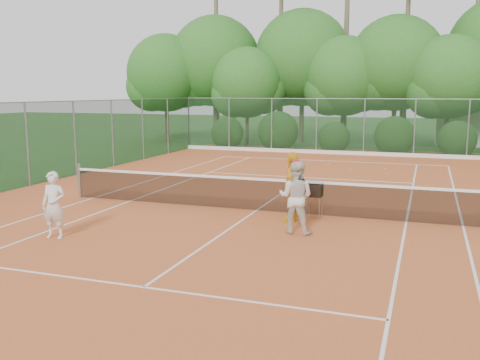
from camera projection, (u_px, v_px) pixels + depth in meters
name	position (u px, v px, depth m)	size (l,w,h in m)	color
ground	(256.00, 212.00, 15.24)	(120.00, 120.00, 0.00)	#224D1B
clay_court	(256.00, 211.00, 15.24)	(18.00, 36.00, 0.02)	#BF5C2C
tennis_net	(256.00, 193.00, 15.15)	(11.97, 0.10, 1.10)	gray
player_white	(54.00, 205.00, 12.32)	(0.57, 0.37, 1.56)	silver
player_center_grp	(296.00, 197.00, 12.73)	(0.89, 0.71, 1.79)	silver
player_yellow	(293.00, 187.00, 13.84)	(1.08, 0.45, 1.84)	yellow
ball_hopper	(314.00, 191.00, 14.36)	(0.40, 0.40, 0.92)	gray
stray_ball_a	(328.00, 165.00, 24.76)	(0.07, 0.07, 0.07)	#C0E234
stray_ball_b	(385.00, 169.00, 23.27)	(0.07, 0.07, 0.07)	yellow
stray_ball_c	(351.00, 169.00, 23.38)	(0.07, 0.07, 0.07)	yellow
court_markings	(256.00, 211.00, 15.24)	(11.03, 23.83, 0.01)	white
fence_back	(340.00, 127.00, 28.96)	(18.07, 0.07, 3.00)	#19381E
tropical_treeline	(379.00, 63.00, 32.76)	(32.10, 8.49, 15.03)	brown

